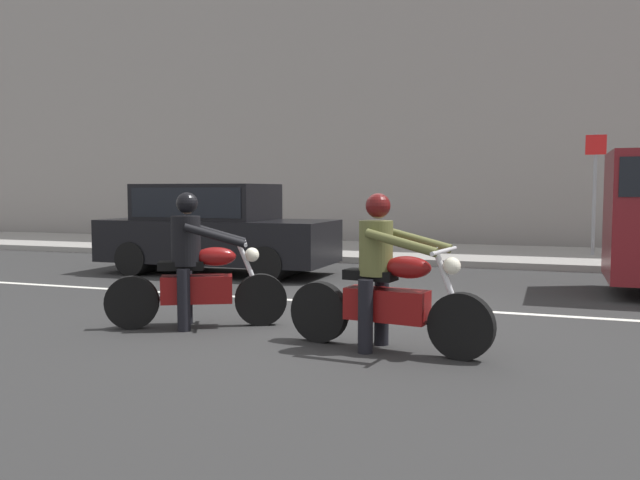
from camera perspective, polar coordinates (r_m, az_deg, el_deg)
ground_plane at (r=8.50m, az=1.44°, el=-6.55°), size 80.00×80.00×0.00m
sidewalk_slab at (r=16.22m, az=10.28°, el=-1.16°), size 40.00×4.40×0.14m
building_facade at (r=20.13m, az=12.20°, el=18.49°), size 40.00×1.40×13.11m
lane_marking_stripe at (r=9.17m, az=7.74°, el=-5.77°), size 18.00×0.14×0.01m
motorcycle_with_rider_black_leather at (r=7.83m, az=-10.72°, el=-2.77°), size 1.93×1.11×1.58m
motorcycle_with_rider_olive at (r=6.62m, az=5.71°, el=-4.01°), size 2.16×0.75×1.58m
parked_sedan_black at (r=12.78m, az=-9.18°, el=1.04°), size 4.45×1.82×1.72m
street_sign_post at (r=16.07m, az=22.69°, el=4.64°), size 0.44×0.08×2.73m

